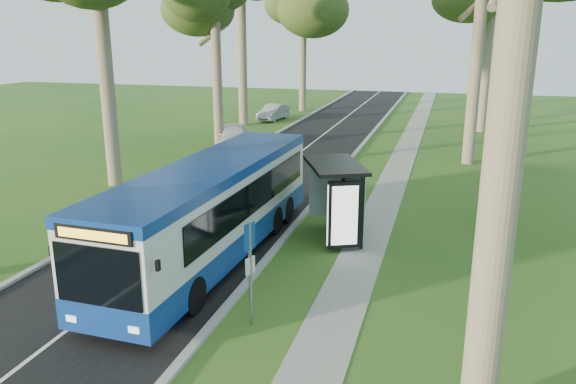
{
  "coord_description": "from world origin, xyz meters",
  "views": [
    {
      "loc": [
        5.54,
        -16.06,
        7.37
      ],
      "look_at": [
        -0.1,
        3.59,
        1.6
      ],
      "focal_mm": 35.0,
      "sensor_mm": 36.0,
      "label": 1
    }
  ],
  "objects_px": {
    "litter_bin": "(333,206)",
    "car_white": "(234,136)",
    "bus_shelter": "(336,189)",
    "bus": "(213,210)",
    "bus_stop_sign": "(250,262)",
    "car_silver": "(273,112)"
  },
  "relations": [
    {
      "from": "litter_bin",
      "to": "car_white",
      "type": "xyz_separation_m",
      "value": [
        -9.31,
        12.52,
        0.39
      ]
    },
    {
      "from": "bus",
      "to": "bus_stop_sign",
      "type": "relative_size",
      "value": 4.38
    },
    {
      "from": "bus_stop_sign",
      "to": "bus",
      "type": "bearing_deg",
      "value": 143.17
    },
    {
      "from": "bus_shelter",
      "to": "car_silver",
      "type": "distance_m",
      "value": 30.41
    },
    {
      "from": "bus_stop_sign",
      "to": "bus_shelter",
      "type": "distance_m",
      "value": 6.68
    },
    {
      "from": "bus",
      "to": "bus_stop_sign",
      "type": "distance_m",
      "value": 4.81
    },
    {
      "from": "bus_shelter",
      "to": "litter_bin",
      "type": "height_order",
      "value": "bus_shelter"
    },
    {
      "from": "bus_shelter",
      "to": "car_white",
      "type": "relative_size",
      "value": 0.79
    },
    {
      "from": "bus_stop_sign",
      "to": "bus_shelter",
      "type": "xyz_separation_m",
      "value": [
        0.9,
        6.61,
        0.26
      ]
    },
    {
      "from": "bus_stop_sign",
      "to": "car_silver",
      "type": "relative_size",
      "value": 0.68
    },
    {
      "from": "bus",
      "to": "car_white",
      "type": "height_order",
      "value": "bus"
    },
    {
      "from": "bus",
      "to": "bus_stop_sign",
      "type": "xyz_separation_m",
      "value": [
        2.74,
        -3.95,
        0.05
      ]
    },
    {
      "from": "bus_shelter",
      "to": "litter_bin",
      "type": "relative_size",
      "value": 4.49
    },
    {
      "from": "car_white",
      "to": "car_silver",
      "type": "distance_m",
      "value": 12.79
    },
    {
      "from": "car_white",
      "to": "bus",
      "type": "bearing_deg",
      "value": -90.83
    },
    {
      "from": "bus_stop_sign",
      "to": "litter_bin",
      "type": "relative_size",
      "value": 3.41
    },
    {
      "from": "litter_bin",
      "to": "car_silver",
      "type": "distance_m",
      "value": 27.38
    },
    {
      "from": "bus_shelter",
      "to": "car_white",
      "type": "bearing_deg",
      "value": 98.32
    },
    {
      "from": "bus_shelter",
      "to": "car_silver",
      "type": "height_order",
      "value": "bus_shelter"
    },
    {
      "from": "bus",
      "to": "litter_bin",
      "type": "bearing_deg",
      "value": 64.41
    },
    {
      "from": "bus",
      "to": "car_white",
      "type": "bearing_deg",
      "value": 111.37
    },
    {
      "from": "car_silver",
      "to": "bus",
      "type": "bearing_deg",
      "value": -69.54
    }
  ]
}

